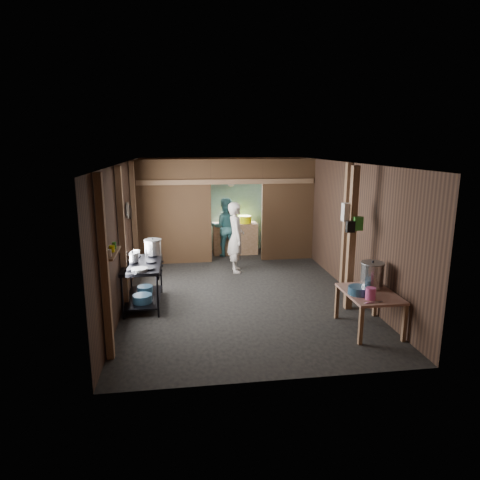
{
  "coord_description": "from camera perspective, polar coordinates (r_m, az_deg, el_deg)",
  "views": [
    {
      "loc": [
        -1.12,
        -8.22,
        2.95
      ],
      "look_at": [
        0.0,
        -0.2,
        1.1
      ],
      "focal_mm": 31.37,
      "sensor_mm": 36.0,
      "label": 1
    }
  ],
  "objects": [
    {
      "name": "floor",
      "position": [
        8.8,
        -0.18,
        -6.71
      ],
      "size": [
        4.5,
        7.0,
        0.0
      ],
      "primitive_type": "cube",
      "color": "black",
      "rests_on": "ground"
    },
    {
      "name": "ceiling",
      "position": [
        8.3,
        -0.19,
        10.46
      ],
      "size": [
        4.5,
        7.0,
        0.0
      ],
      "primitive_type": "cube",
      "color": "#262522",
      "rests_on": "ground"
    },
    {
      "name": "wall_back",
      "position": [
        11.89,
        -2.47,
        4.87
      ],
      "size": [
        4.5,
        0.0,
        2.6
      ],
      "primitive_type": "cube",
      "color": "#482F21",
      "rests_on": "ground"
    },
    {
      "name": "wall_front",
      "position": [
        5.12,
        5.13,
        -5.96
      ],
      "size": [
        4.5,
        0.0,
        2.6
      ],
      "primitive_type": "cube",
      "color": "#482F21",
      "rests_on": "ground"
    },
    {
      "name": "wall_left",
      "position": [
        8.46,
        -15.47,
        1.15
      ],
      "size": [
        0.0,
        7.0,
        2.6
      ],
      "primitive_type": "cube",
      "color": "#482F21",
      "rests_on": "ground"
    },
    {
      "name": "wall_right",
      "position": [
        9.03,
        14.11,
        1.95
      ],
      "size": [
        0.0,
        7.0,
        2.6
      ],
      "primitive_type": "cube",
      "color": "#482F21",
      "rests_on": "ground"
    },
    {
      "name": "partition_left",
      "position": [
        10.55,
        -8.98,
        3.71
      ],
      "size": [
        1.85,
        0.1,
        2.6
      ],
      "primitive_type": "cube",
      "color": "brown",
      "rests_on": "floor"
    },
    {
      "name": "partition_right",
      "position": [
        10.89,
        6.5,
        4.07
      ],
      "size": [
        1.35,
        0.1,
        2.6
      ],
      "primitive_type": "cube",
      "color": "brown",
      "rests_on": "floor"
    },
    {
      "name": "partition_header",
      "position": [
        10.53,
        -0.46,
        9.33
      ],
      "size": [
        1.3,
        0.1,
        0.6
      ],
      "primitive_type": "cube",
      "color": "brown",
      "rests_on": "wall_back"
    },
    {
      "name": "turquoise_panel",
      "position": [
        11.83,
        -2.44,
        4.59
      ],
      "size": [
        4.4,
        0.06,
        2.5
      ],
      "primitive_type": "cube",
      "color": "#7CAAA3",
      "rests_on": "wall_back"
    },
    {
      "name": "back_counter",
      "position": [
        11.54,
        -0.68,
        0.22
      ],
      "size": [
        1.2,
        0.5,
        0.85
      ],
      "primitive_type": "cube",
      "color": "#A57B59",
      "rests_on": "floor"
    },
    {
      "name": "wall_clock",
      "position": [
        11.74,
        -1.23,
        7.73
      ],
      "size": [
        0.2,
        0.03,
        0.2
      ],
      "primitive_type": "cylinder",
      "rotation": [
        1.57,
        0.0,
        0.0
      ],
      "color": "silver",
      "rests_on": "wall_back"
    },
    {
      "name": "post_left_a",
      "position": [
        5.95,
        -17.94,
        -3.86
      ],
      "size": [
        0.1,
        0.12,
        2.6
      ],
      "primitive_type": "cube",
      "color": "#A57B59",
      "rests_on": "floor"
    },
    {
      "name": "post_left_b",
      "position": [
        7.67,
        -15.7,
        -0.03
      ],
      "size": [
        0.1,
        0.12,
        2.6
      ],
      "primitive_type": "cube",
      "color": "#A57B59",
      "rests_on": "floor"
    },
    {
      "name": "post_left_c",
      "position": [
        9.62,
        -14.17,
        2.6
      ],
      "size": [
        0.1,
        0.12,
        2.6
      ],
      "primitive_type": "cube",
      "color": "#A57B59",
      "rests_on": "floor"
    },
    {
      "name": "post_right",
      "position": [
        8.82,
        14.17,
        1.7
      ],
      "size": [
        0.1,
        0.12,
        2.6
      ],
      "primitive_type": "cube",
      "color": "#A57B59",
      "rests_on": "floor"
    },
    {
      "name": "post_free",
      "position": [
        7.71,
        14.92,
        0.07
      ],
      "size": [
        0.12,
        0.12,
        2.6
      ],
      "primitive_type": "cube",
      "color": "#A57B59",
      "rests_on": "floor"
    },
    {
      "name": "cross_beam",
      "position": [
        10.47,
        -1.79,
        7.93
      ],
      "size": [
        4.4,
        0.12,
        0.12
      ],
      "primitive_type": "cube",
      "color": "#A57B59",
      "rests_on": "wall_left"
    },
    {
      "name": "pan_lid_big",
      "position": [
        8.78,
        -15.03,
        3.92
      ],
      "size": [
        0.03,
        0.34,
        0.34
      ],
      "primitive_type": "cylinder",
      "rotation": [
        0.0,
        1.57,
        0.0
      ],
      "color": "gray",
      "rests_on": "wall_left"
    },
    {
      "name": "pan_lid_small",
      "position": [
        9.19,
        -14.7,
        3.69
      ],
      "size": [
        0.03,
        0.3,
        0.3
      ],
      "primitive_type": "cylinder",
      "rotation": [
        0.0,
        1.57,
        0.0
      ],
      "color": "black",
      "rests_on": "wall_left"
    },
    {
      "name": "wall_shelf",
      "position": [
        6.39,
        -16.99,
        -1.72
      ],
      "size": [
        0.14,
        0.8,
        0.03
      ],
      "primitive_type": "cube",
      "color": "#A57B59",
      "rests_on": "wall_left"
    },
    {
      "name": "jar_white",
      "position": [
        6.14,
        -17.38,
        -1.71
      ],
      "size": [
        0.07,
        0.07,
        0.1
      ],
      "primitive_type": "cylinder",
      "color": "silver",
      "rests_on": "wall_shelf"
    },
    {
      "name": "jar_yellow",
      "position": [
        6.38,
        -17.03,
        -1.15
      ],
      "size": [
        0.08,
        0.08,
        0.1
      ],
      "primitive_type": "cylinder",
      "color": "#F6F708",
      "rests_on": "wall_shelf"
    },
    {
      "name": "jar_green",
      "position": [
        6.59,
        -16.74,
        -0.7
      ],
      "size": [
        0.06,
        0.06,
        0.1
      ],
      "primitive_type": "cylinder",
      "color": "#2E8929",
      "rests_on": "wall_shelf"
    },
    {
      "name": "bag_white",
      "position": [
        7.67,
        14.55,
        3.69
      ],
      "size": [
        0.22,
        0.15,
        0.32
      ],
      "primitive_type": "cube",
      "color": "silver",
      "rests_on": "post_free"
    },
    {
      "name": "bag_green",
      "position": [
        7.62,
        15.71,
        2.19
      ],
      "size": [
        0.16,
        0.12,
        0.24
      ],
      "primitive_type": "cube",
      "color": "#2E8929",
      "rests_on": "post_free"
    },
    {
      "name": "bag_black",
      "position": [
        7.56,
        14.77,
        1.77
      ],
      "size": [
        0.14,
        0.1,
        0.2
      ],
      "primitive_type": "cube",
      "color": "black",
      "rests_on": "post_free"
    },
    {
      "name": "gas_range",
      "position": [
        8.05,
        -13.02,
        -5.86
      ],
      "size": [
        0.71,
        1.38,
        0.82
      ],
      "primitive_type": null,
      "color": "black",
      "rests_on": "floor"
    },
    {
      "name": "prep_table",
      "position": [
        7.2,
        17.1,
        -9.2
      ],
      "size": [
        0.78,
        1.07,
        0.63
      ],
      "primitive_type": null,
      "color": "#A77D6A",
      "rests_on": "floor"
    },
    {
      "name": "stove_pot_large",
      "position": [
        8.4,
        -11.75,
        -1.04
      ],
      "size": [
        0.44,
        0.44,
        0.34
      ],
      "primitive_type": null,
      "rotation": [
        0.0,
        0.0,
        0.37
      ],
      "color": "silver",
      "rests_on": "gas_range"
    },
    {
      "name": "stove_pot_med",
      "position": [
        7.99,
        -14.38,
        -2.39
      ],
      "size": [
        0.24,
        0.24,
        0.21
      ],
      "primitive_type": null,
      "rotation": [
        0.0,
        0.0,
        -0.0
      ],
      "color": "silver",
      "rests_on": "gas_range"
    },
    {
      "name": "stove_saucepan",
      "position": [
        8.46,
        -14.02,
        -1.74
      ],
      "size": [
        0.21,
        0.21,
        0.11
      ],
      "primitive_type": "cylinder",
      "rotation": [
        0.0,
        0.0,
        0.22
      ],
      "color": "silver",
      "rests_on": "gas_range"
    },
    {
      "name": "frying_pan",
      "position": [
        7.45,
        -13.5,
        -3.92
      ],
      "size": [
        0.4,
        0.56,
        0.07
      ],
      "primitive_type": null,
      "rotation": [
        0.0,
        0.0,
        0.24
      ],
      "color": "gray",
      "rests_on": "gas_range"
    },
    {
      "name": "blue_tub_front",
      "position": [
        7.84,
        -13.13,
        -7.76
      ],
      "size": [
        0.35,
        0.35,
        0.14
      ],
      "primitive_type": "cylinder",
      "color": "#2B5372",
      "rests_on": "gas_range"
    },
    {
      "name": "blue_tub_back",
      "position": [
        8.36,
        -12.81,
        -6.54
      ],
      "size": [
        0.3,
        0.3,
        0.12
      ],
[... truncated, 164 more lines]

